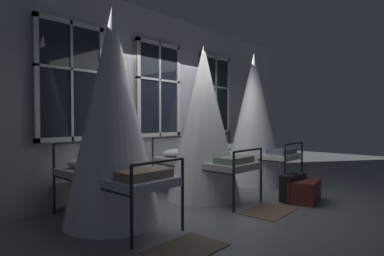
# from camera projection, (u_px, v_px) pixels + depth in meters

# --- Properties ---
(ground) EXTENTS (17.91, 17.91, 0.00)m
(ground) POSITION_uv_depth(u_px,v_px,m) (200.00, 197.00, 5.53)
(ground) COLOR slate
(back_wall_with_windows) EXTENTS (9.09, 0.10, 3.41)m
(back_wall_with_windows) POSITION_uv_depth(u_px,v_px,m) (155.00, 101.00, 6.23)
(back_wall_with_windows) COLOR silver
(back_wall_with_windows) RESTS_ON ground
(window_bank) EXTENTS (4.69, 0.10, 2.75)m
(window_bank) POSITION_uv_depth(u_px,v_px,m) (160.00, 128.00, 6.17)
(window_bank) COLOR black
(window_bank) RESTS_ON ground
(cot_first) EXTENTS (1.28, 1.86, 2.81)m
(cot_first) POSITION_uv_depth(u_px,v_px,m) (113.00, 118.00, 4.18)
(cot_first) COLOR black
(cot_first) RESTS_ON ground
(cot_second) EXTENTS (1.28, 1.86, 2.62)m
(cot_second) POSITION_uv_depth(u_px,v_px,m) (203.00, 123.00, 5.50)
(cot_second) COLOR black
(cot_second) RESTS_ON ground
(cot_third) EXTENTS (1.28, 1.85, 2.75)m
(cot_third) POSITION_uv_depth(u_px,v_px,m) (254.00, 119.00, 6.81)
(cot_third) COLOR black
(cot_third) RESTS_ON ground
(rug_first) EXTENTS (0.81, 0.57, 0.01)m
(rug_first) POSITION_uv_depth(u_px,v_px,m) (186.00, 249.00, 3.32)
(rug_first) COLOR brown
(rug_first) RESTS_ON ground
(rug_second) EXTENTS (0.81, 0.57, 0.01)m
(rug_second) POSITION_uv_depth(u_px,v_px,m) (269.00, 211.00, 4.68)
(rug_second) COLOR brown
(rug_second) RESTS_ON ground
(suitcase_dark) EXTENTS (0.57, 0.25, 0.47)m
(suitcase_dark) POSITION_uv_depth(u_px,v_px,m) (293.00, 187.00, 5.30)
(suitcase_dark) COLOR black
(suitcase_dark) RESTS_ON ground
(travel_trunk) EXTENTS (0.70, 0.50, 0.35)m
(travel_trunk) POSITION_uv_depth(u_px,v_px,m) (305.00, 191.00, 5.23)
(travel_trunk) COLOR #5B231E
(travel_trunk) RESTS_ON ground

